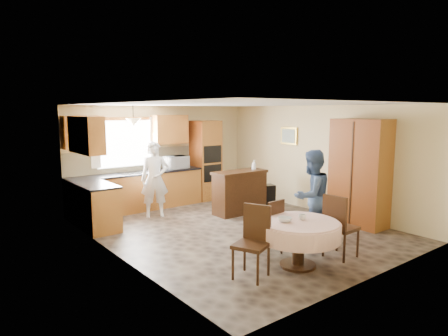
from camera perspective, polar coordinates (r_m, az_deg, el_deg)
floor at (r=8.15m, az=1.84°, el=-8.77°), size 5.00×6.00×0.01m
ceiling at (r=7.80m, az=1.92°, el=9.09°), size 5.00×6.00×0.01m
wall_back at (r=10.34m, az=-8.83°, el=1.83°), size 5.00×0.02×2.50m
wall_front at (r=5.93m, az=20.82°, el=-3.30°), size 5.00×0.02×2.50m
wall_left at (r=6.58m, az=-15.10°, el=-1.95°), size 0.02×6.00×2.50m
wall_right at (r=9.66m, az=13.35°, el=1.26°), size 0.02×6.00×2.50m
window at (r=9.85m, az=-13.92°, el=3.42°), size 1.40×0.03×1.10m
curtain_left at (r=9.52m, az=-17.93°, el=3.41°), size 0.22×0.02×1.15m
curtain_right at (r=10.13m, az=-9.93°, el=3.95°), size 0.22×0.02×1.15m
base_cab_back at (r=9.82m, az=-12.21°, el=-3.38°), size 3.30×0.60×0.88m
counter_back at (r=9.74m, az=-12.29°, el=-0.73°), size 3.30×0.64×0.04m
base_cab_left at (r=8.49m, az=-17.79°, el=-5.39°), size 0.60×1.20×0.88m
counter_left at (r=8.40m, az=-17.93°, el=-2.34°), size 0.64×1.20×0.04m
backsplash at (r=9.96m, az=-13.07°, el=1.07°), size 3.30×0.02×0.55m
wall_cab_left at (r=9.31m, az=-19.54°, el=4.84°), size 0.85×0.33×0.72m
wall_cab_right at (r=10.22m, az=-7.72°, el=5.49°), size 0.90×0.33×0.72m
wall_cab_side at (r=8.24m, az=-19.12°, el=4.49°), size 0.33×1.20×0.72m
oven_tower at (r=10.71m, az=-2.62°, el=1.11°), size 0.66×0.62×2.12m
oven_upper at (r=10.44m, az=-1.63°, el=1.98°), size 0.56×0.01×0.45m
oven_lower at (r=10.50m, az=-1.62°, el=-0.73°), size 0.56×0.01×0.45m
pendant at (r=9.38m, az=-12.82°, el=6.42°), size 0.36×0.36×0.18m
sideboard at (r=9.31m, az=2.24°, el=-3.65°), size 1.31×0.55×0.94m
space_heater at (r=9.81m, az=5.90°, el=-4.11°), size 0.50×0.42×0.59m
cupboard at (r=8.70m, az=18.82°, el=-0.65°), size 0.58×1.16×2.21m
dining_table at (r=6.25m, az=10.61°, el=-8.85°), size 1.26×1.26×0.72m
chair_left at (r=5.83m, az=4.25°, el=-9.87°), size 0.59×0.59×1.03m
chair_back at (r=6.69m, az=6.71°, el=-8.01°), size 0.44×0.44×0.93m
chair_right at (r=6.73m, az=16.02°, el=-7.61°), size 0.47×0.47×1.05m
framed_picture at (r=10.19m, az=9.27°, el=4.55°), size 0.06×0.52×0.43m
microwave at (r=10.16m, az=-6.87°, el=0.80°), size 0.61×0.44×0.32m
person_sink at (r=9.07m, az=-9.86°, el=-1.61°), size 0.73×0.63×1.70m
person_dining at (r=7.41m, az=12.39°, el=-3.94°), size 0.82×0.64×1.69m
bowl_sideboard at (r=9.05m, az=0.90°, el=-0.82°), size 0.26×0.26×0.05m
bottle_sideboard at (r=9.49m, az=4.29°, el=0.30°), size 0.11×0.11×0.28m
cup_table at (r=6.27m, az=11.11°, el=-6.89°), size 0.13×0.13×0.09m
bowl_table at (r=6.11m, az=8.66°, el=-7.32°), size 0.24×0.24×0.07m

